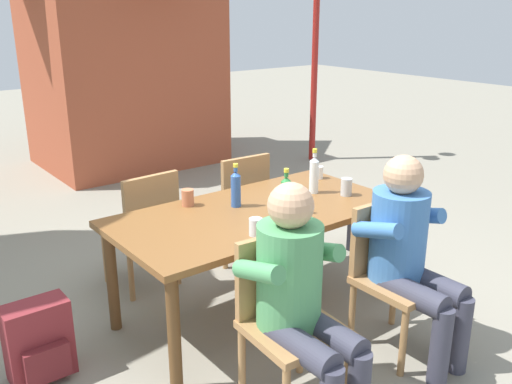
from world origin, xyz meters
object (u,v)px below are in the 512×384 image
at_px(chair_near_left, 285,313).
at_px(bottle_green, 286,195).
at_px(person_in_plaid_shirt, 300,292).
at_px(cup_glass, 256,227).
at_px(chair_near_right, 391,269).
at_px(bottle_blue, 236,188).
at_px(chair_far_left, 145,224).
at_px(dining_table, 256,222).
at_px(chair_far_right, 238,201).
at_px(cup_terracotta, 188,198).
at_px(person_in_white_shirt, 409,248).
at_px(backpack_by_near_side, 370,225).
at_px(backpack_by_far_side, 39,342).
at_px(cup_white, 319,172).
at_px(bottle_clear, 314,174).
at_px(brick_kiosk, 122,43).
at_px(cup_steel, 346,187).

xyz_separation_m(chair_near_left, bottle_green, (0.51, 0.60, 0.36)).
height_order(person_in_plaid_shirt, cup_glass, person_in_plaid_shirt).
bearing_deg(chair_near_right, bottle_blue, 117.61).
distance_m(chair_far_left, person_in_plaid_shirt, 1.64).
relative_size(dining_table, bottle_green, 6.23).
bearing_deg(chair_far_right, bottle_green, -107.98).
relative_size(chair_far_right, cup_terracotta, 8.03).
bearing_deg(person_in_white_shirt, cup_glass, 140.16).
distance_m(person_in_plaid_shirt, backpack_by_near_side, 2.13).
bearing_deg(chair_near_right, backpack_by_far_side, 152.24).
height_order(chair_near_left, cup_white, chair_near_left).
bearing_deg(cup_glass, bottle_green, 23.61).
height_order(bottle_green, bottle_clear, bottle_clear).
height_order(bottle_green, brick_kiosk, brick_kiosk).
bearing_deg(chair_far_right, backpack_by_far_side, -161.33).
distance_m(person_in_plaid_shirt, cup_glass, 0.58).
bearing_deg(person_in_white_shirt, backpack_by_far_side, 149.52).
relative_size(person_in_white_shirt, backpack_by_near_side, 2.61).
bearing_deg(person_in_plaid_shirt, chair_far_right, 63.51).
bearing_deg(cup_white, backpack_by_near_side, -3.52).
relative_size(chair_far_right, backpack_by_near_side, 1.92).
bearing_deg(brick_kiosk, chair_near_right, -97.51).
xyz_separation_m(dining_table, bottle_blue, (-0.06, 0.13, 0.20)).
xyz_separation_m(dining_table, backpack_by_near_side, (1.37, 0.22, -0.42)).
bearing_deg(chair_near_right, cup_terracotta, 122.76).
bearing_deg(brick_kiosk, person_in_plaid_shirt, -106.40).
distance_m(chair_far_left, cup_white, 1.33).
bearing_deg(bottle_blue, chair_near_right, -62.39).
height_order(backpack_by_near_side, backpack_by_far_side, backpack_by_near_side).
xyz_separation_m(chair_far_left, person_in_plaid_shirt, (-0.00, -1.63, 0.17)).
relative_size(person_in_plaid_shirt, brick_kiosk, 0.41).
distance_m(person_in_plaid_shirt, cup_white, 1.65).
height_order(chair_near_right, cup_steel, chair_near_right).
xyz_separation_m(dining_table, chair_near_right, (0.41, -0.76, -0.15)).
height_order(bottle_clear, backpack_by_near_side, bottle_clear).
relative_size(dining_table, chair_near_left, 2.09).
xyz_separation_m(cup_glass, brick_kiosk, (1.30, 4.40, 0.74)).
bearing_deg(cup_steel, cup_terracotta, 153.46).
bearing_deg(person_in_plaid_shirt, cup_steel, 34.18).
relative_size(chair_near_left, person_in_white_shirt, 0.74).
bearing_deg(bottle_clear, cup_steel, -52.33).
bearing_deg(chair_far_left, chair_near_left, -89.95).
bearing_deg(person_in_plaid_shirt, dining_table, 64.85).
height_order(chair_far_left, bottle_clear, bottle_clear).
height_order(chair_near_right, chair_near_left, same).
bearing_deg(brick_kiosk, bottle_clear, -97.35).
xyz_separation_m(chair_near_left, cup_terracotta, (0.11, 1.10, 0.29)).
xyz_separation_m(chair_far_left, bottle_blue, (0.35, -0.63, 0.36)).
distance_m(dining_table, backpack_by_near_side, 1.45).
xyz_separation_m(bottle_green, cup_steel, (0.56, 0.02, -0.07)).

